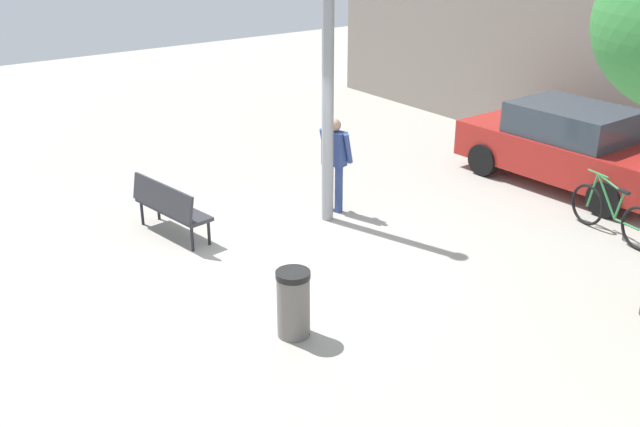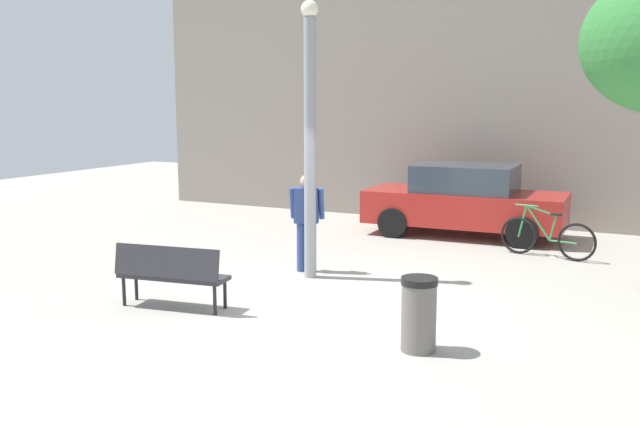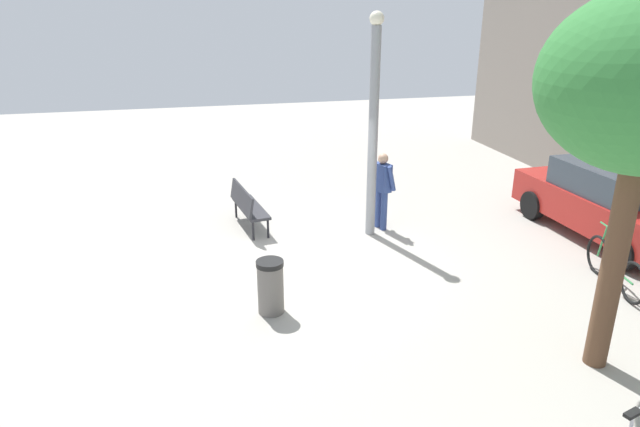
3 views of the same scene
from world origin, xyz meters
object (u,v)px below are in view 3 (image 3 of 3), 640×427
bicycle_green (614,266)px  parked_car_red (609,202)px  trash_bin (271,287)px  person_by_lamppost (382,186)px  park_bench (247,204)px  lamppost (373,123)px

bicycle_green → parked_car_red: size_ratio=0.42×
trash_bin → person_by_lamppost: bearing=135.8°
person_by_lamppost → park_bench: 2.93m
parked_car_red → trash_bin: parked_car_red is taller
person_by_lamppost → trash_bin: size_ratio=1.89×
park_bench → trash_bin: 3.68m
lamppost → parked_car_red: bearing=74.0°
person_by_lamppost → parked_car_red: bearing=70.0°
person_by_lamppost → bicycle_green: person_by_lamppost is taller
lamppost → bicycle_green: (3.29, 3.29, -1.99)m
park_bench → bicycle_green: bicycle_green is taller
trash_bin → park_bench: bearing=178.8°
park_bench → parked_car_red: bearing=72.3°
lamppost → parked_car_red: size_ratio=1.05×
bicycle_green → trash_bin: bearing=-95.4°
bicycle_green → trash_bin: (-0.55, -5.85, 0.06)m
lamppost → park_bench: 3.22m
lamppost → person_by_lamppost: (-0.24, 0.33, -1.41)m
person_by_lamppost → park_bench: bearing=-104.0°
park_bench → parked_car_red: parked_car_red is taller
lamppost → person_by_lamppost: size_ratio=2.68×
bicycle_green → trash_bin: bicycle_green is taller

